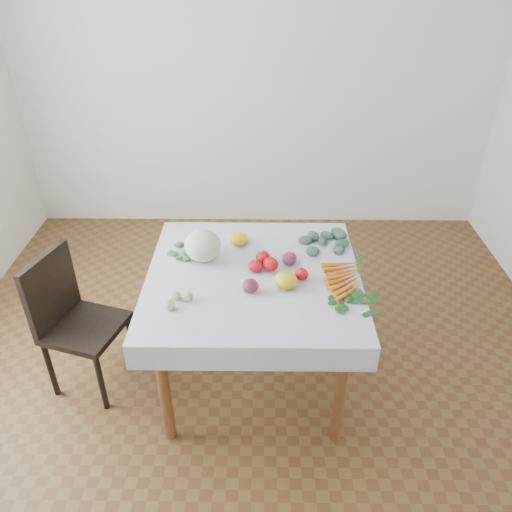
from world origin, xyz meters
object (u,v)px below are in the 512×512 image
Objects in this scene: table at (253,289)px; carrot_bunch at (345,277)px; heirloom_back at (239,239)px; cabbage at (203,246)px; chair at (71,314)px.

carrot_bunch reaches higher than table.
heirloom_back is 0.30× the size of carrot_bunch.
cabbage is at bearing 153.20° from table.
table is 1.17× the size of chair.
cabbage reaches higher than heirloom_back.
heirloom_back is at bearing 39.84° from cabbage.
chair is 2.32× the size of carrot_bunch.
heirloom_back is (-0.09, 0.30, 0.14)m from table.
heirloom_back is (0.93, 0.32, 0.31)m from chair.
chair is 4.32× the size of cabbage.
cabbage is at bearing -140.16° from heirloom_back.
heirloom_back is (0.19, 0.16, -0.05)m from cabbage.
chair reaches higher than heirloom_back.
cabbage is 0.25m from heirloom_back.
chair is 1.52m from carrot_bunch.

